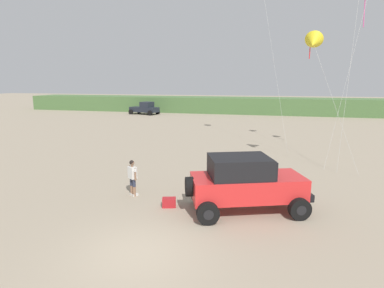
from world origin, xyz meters
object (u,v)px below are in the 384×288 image
(person_watching, at_px, (133,176))
(distant_pickup, at_px, (145,108))
(cooler_box, at_px, (169,202))
(jeep, at_px, (246,182))
(kite_white_parafoil, at_px, (313,42))

(person_watching, height_order, distant_pickup, distant_pickup)
(person_watching, distance_m, distant_pickup, 36.46)
(person_watching, bearing_deg, cooler_box, -22.74)
(person_watching, bearing_deg, distant_pickup, 111.83)
(jeep, distance_m, kite_white_parafoil, 10.20)
(jeep, bearing_deg, distant_pickup, 118.53)
(kite_white_parafoil, bearing_deg, distant_pickup, 129.00)
(jeep, relative_size, cooler_box, 8.91)
(person_watching, bearing_deg, kite_white_parafoil, 41.50)
(distant_pickup, bearing_deg, person_watching, -68.17)
(cooler_box, bearing_deg, kite_white_parafoil, 36.12)
(jeep, bearing_deg, person_watching, 174.66)
(person_watching, distance_m, kite_white_parafoil, 12.52)
(distant_pickup, xyz_separation_m, kite_white_parafoil, (21.63, -26.70, 6.37))
(cooler_box, xyz_separation_m, distant_pickup, (-15.57, 34.69, 0.75))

